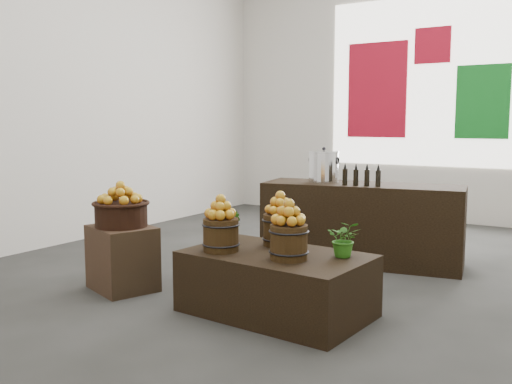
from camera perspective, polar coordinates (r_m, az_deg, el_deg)
The scene contains 21 objects.
ground at distance 5.56m, azimuth 5.01°, elevation -7.85°, with size 7.00×7.00×0.00m, color #3A3937.
back_wall at distance 8.67m, azimuth 15.88°, elevation 10.53°, with size 6.00×0.04×4.00m, color silver.
back_opening at distance 8.57m, azimuth 17.80°, elevation 10.51°, with size 3.20×0.02×2.40m, color white.
deco_red_left at distance 8.82m, azimuth 12.00°, elevation 9.93°, with size 0.90×0.04×1.40m, color #A50C21.
deco_green_right at distance 8.42m, azimuth 21.71°, elevation 8.38°, with size 0.70×0.04×1.00m, color #106D1E.
deco_red_upper at distance 8.63m, azimuth 17.25°, elevation 13.84°, with size 0.50×0.04×0.50m, color #A50C21.
crate at distance 5.02m, azimuth -13.21°, elevation -6.44°, with size 0.55×0.45×0.55m, color #493022.
wicker_basket at distance 4.94m, azimuth -13.33°, elevation -2.24°, with size 0.44×0.44×0.20m, color black.
apples_in_basket at distance 4.92m, azimuth -13.39°, elevation -0.05°, with size 0.34×0.34×0.18m, color maroon, non-canonical shape.
display_table at distance 4.29m, azimuth 2.05°, elevation -9.14°, with size 1.33×0.82×0.46m, color black.
apple_bucket_front_left at distance 4.28m, azimuth -3.53°, elevation -4.30°, with size 0.27×0.27×0.25m, color #38240F.
apples_in_bucket_front_left at distance 4.25m, azimuth -3.55°, elevation -1.49°, with size 0.20×0.20×0.18m, color maroon, non-canonical shape.
apple_bucket_front_right at distance 4.03m, azimuth 3.30°, elevation -5.03°, with size 0.27×0.27×0.25m, color #38240F.
apples_in_bucket_front_right at distance 3.99m, azimuth 3.32°, elevation -2.04°, with size 0.20×0.20×0.18m, color maroon, non-canonical shape.
apple_bucket_rear at distance 4.48m, azimuth 2.43°, elevation -3.80°, with size 0.27×0.27×0.25m, color #38240F.
apples_in_bucket_rear at distance 4.44m, azimuth 2.44°, elevation -1.11°, with size 0.20×0.20×0.18m, color maroon, non-canonical shape.
herb_garnish_right at distance 4.14m, azimuth 8.85°, elevation -4.64°, with size 0.24×0.21×0.27m, color #266515.
herb_garnish_left at distance 4.65m, azimuth -2.32°, elevation -3.29°, with size 0.14×0.12×0.26m, color #266515.
counter at distance 5.88m, azimuth 10.52°, elevation -3.11°, with size 1.97×0.63×0.81m, color black.
stock_pot_left at distance 5.90m, azimuth 6.79°, elevation 2.45°, with size 0.31×0.31×0.31m, color silver.
oil_cruets at distance 5.62m, azimuth 10.23°, elevation 1.75°, with size 0.29×0.05×0.22m, color black, non-canonical shape.
Camera 1 is at (2.42, -4.80, 1.42)m, focal length 40.00 mm.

